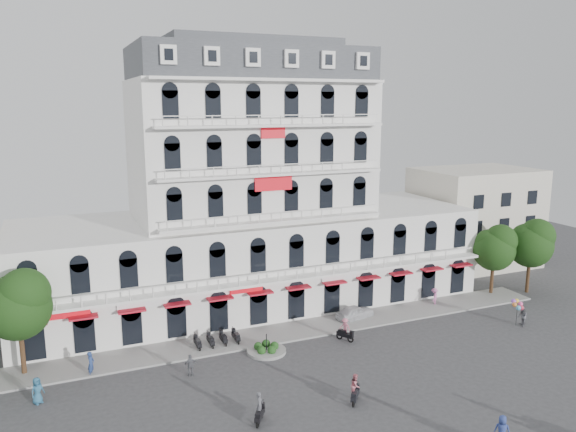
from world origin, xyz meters
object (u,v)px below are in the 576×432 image
Objects in this scene: rider_center at (345,329)px; balloon_vendor at (521,313)px; rider_southwest at (355,388)px; rider_west at (260,409)px; parked_car at (355,312)px.

balloon_vendor is at bearing 47.60° from rider_center.
rider_southwest is 21.32m from balloon_vendor.
rider_center is at bearing 168.55° from balloon_vendor.
balloon_vendor reaches higher than rider_center.
rider_west reaches higher than rider_southwest.
rider_center is 0.83× the size of balloon_vendor.
balloon_vendor is at bearing -44.63° from rider_west.
parked_car is 1.60× the size of balloon_vendor.
rider_center is at bearing 127.93° from parked_car.
rider_west is 1.04× the size of rider_center.
rider_southwest is (-7.46, -13.12, 0.40)m from parked_car.
rider_west is at bearing 128.79° from rider_southwest.
balloon_vendor is (20.50, 5.85, 0.19)m from rider_southwest.
rider_center is at bearing -17.18° from rider_west.
balloon_vendor is at bearing -131.80° from parked_car.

